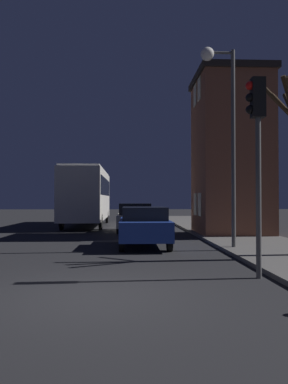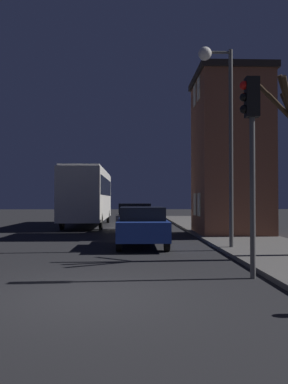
# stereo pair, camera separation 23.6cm
# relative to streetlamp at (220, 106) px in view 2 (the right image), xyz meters

# --- Properties ---
(ground_plane) EXTENTS (120.00, 120.00, 0.00)m
(ground_plane) POSITION_rel_streetlamp_xyz_m (-3.87, -5.84, -5.02)
(ground_plane) COLOR black
(brick_building) EXTENTS (3.52, 4.03, 7.84)m
(brick_building) POSITION_rel_streetlamp_xyz_m (1.79, 5.42, -0.96)
(brick_building) COLOR brown
(brick_building) RESTS_ON sidewalk
(streetlamp) EXTENTS (1.20, 0.47, 6.95)m
(streetlamp) POSITION_rel_streetlamp_xyz_m (0.00, 0.00, 0.00)
(streetlamp) COLOR #4C4C4C
(streetlamp) RESTS_ON sidewalk
(traffic_light) EXTENTS (0.43, 0.24, 4.51)m
(traffic_light) POSITION_rel_streetlamp_xyz_m (-0.37, -4.56, -1.80)
(traffic_light) COLOR #4C4C4C
(traffic_light) RESTS_ON ground
(bus) EXTENTS (2.44, 9.90, 3.71)m
(bus) POSITION_rel_streetlamp_xyz_m (-5.99, 12.18, -2.82)
(bus) COLOR beige
(bus) RESTS_ON ground
(car_near_lane) EXTENTS (1.80, 3.92, 1.48)m
(car_near_lane) POSITION_rel_streetlamp_xyz_m (-2.67, 1.06, -4.23)
(car_near_lane) COLOR navy
(car_near_lane) RESTS_ON ground
(car_mid_lane) EXTENTS (1.89, 3.87, 1.55)m
(car_mid_lane) POSITION_rel_streetlamp_xyz_m (-2.92, 7.50, -4.23)
(car_mid_lane) COLOR beige
(car_mid_lane) RESTS_ON ground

